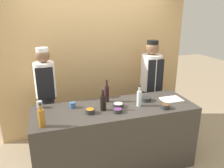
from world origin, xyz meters
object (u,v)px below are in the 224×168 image
object	(u,v)px
bottle_clear	(139,98)
chef_left	(47,96)
cutting_board	(172,100)
sauce_bowl_orange	(90,111)
bottle_soy	(103,102)
bottle_wine	(107,93)
sauce_bowl_green	(146,99)
sauce_bowl_purple	(118,110)
sauce_bowl_brown	(165,106)
chef_right	(150,85)
sauce_bowl_white	(118,105)
bottle_amber	(42,118)
cup_steel	(40,104)
cup_blue	(72,105)

from	to	relation	value
bottle_clear	chef_left	size ratio (longest dim) A/B	0.18
cutting_board	bottle_clear	size ratio (longest dim) A/B	0.97
sauce_bowl_orange	bottle_soy	distance (m)	0.20
sauce_bowl_orange	bottle_wine	bearing A→B (deg)	44.10
sauce_bowl_green	bottle_wine	distance (m)	0.57
cutting_board	bottle_wine	world-z (taller)	bottle_wine
sauce_bowl_purple	sauce_bowl_brown	size ratio (longest dim) A/B	0.95
sauce_bowl_purple	bottle_clear	size ratio (longest dim) A/B	0.41
sauce_bowl_orange	sauce_bowl_brown	bearing A→B (deg)	-8.85
cutting_board	bottle_wine	size ratio (longest dim) A/B	0.88
bottle_wine	cutting_board	bearing A→B (deg)	-14.42
bottle_wine	sauce_bowl_orange	bearing A→B (deg)	-135.90
bottle_wine	sauce_bowl_green	bearing A→B (deg)	-14.24
sauce_bowl_brown	bottle_soy	size ratio (longest dim) A/B	0.45
chef_right	sauce_bowl_brown	bearing A→B (deg)	-105.47
sauce_bowl_purple	sauce_bowl_white	xyz separation A→B (m)	(0.06, 0.16, 0.00)
chef_left	sauce_bowl_green	bearing A→B (deg)	-24.23
bottle_soy	cutting_board	bearing A→B (deg)	1.28
cutting_board	bottle_amber	world-z (taller)	bottle_amber
sauce_bowl_purple	chef_left	distance (m)	1.20
sauce_bowl_brown	bottle_wine	world-z (taller)	bottle_wine
sauce_bowl_purple	sauce_bowl_brown	bearing A→B (deg)	-6.74
sauce_bowl_purple	bottle_soy	size ratio (longest dim) A/B	0.43
sauce_bowl_green	bottle_clear	xyz separation A→B (m)	(-0.17, -0.13, 0.08)
sauce_bowl_white	chef_right	world-z (taller)	chef_right
bottle_clear	chef_left	world-z (taller)	chef_left
sauce_bowl_purple	bottle_clear	xyz separation A→B (m)	(0.34, 0.10, 0.09)
bottle_soy	chef_right	world-z (taller)	chef_right
sauce_bowl_orange	sauce_bowl_brown	world-z (taller)	same
sauce_bowl_purple	chef_left	bearing A→B (deg)	135.04
chef_left	bottle_clear	bearing A→B (deg)	-32.11
bottle_soy	cup_steel	xyz separation A→B (m)	(-0.79, 0.33, -0.06)
sauce_bowl_green	sauce_bowl_brown	world-z (taller)	sauce_bowl_brown
sauce_bowl_white	chef_right	size ratio (longest dim) A/B	0.09
cup_blue	cup_steel	world-z (taller)	cup_steel
sauce_bowl_white	bottle_soy	xyz separation A→B (m)	(-0.22, -0.04, 0.08)
sauce_bowl_orange	bottle_clear	size ratio (longest dim) A/B	0.41
sauce_bowl_brown	cutting_board	xyz separation A→B (m)	(0.24, 0.22, -0.02)
chef_left	sauce_bowl_white	bearing A→B (deg)	-37.06
bottle_amber	cup_steel	xyz separation A→B (m)	(-0.03, 0.54, -0.06)
cup_blue	chef_left	xyz separation A→B (m)	(-0.32, 0.53, -0.04)
bottle_soy	bottle_clear	bearing A→B (deg)	-1.86
sauce_bowl_orange	sauce_bowl_white	size ratio (longest dim) A/B	0.83
cup_steel	sauce_bowl_green	bearing A→B (deg)	-8.15
bottle_soy	cup_blue	world-z (taller)	bottle_soy
bottle_soy	sauce_bowl_orange	bearing A→B (deg)	-167.46
bottle_amber	chef_right	distance (m)	2.04
sauce_bowl_white	bottle_amber	xyz separation A→B (m)	(-0.98, -0.25, 0.08)
sauce_bowl_brown	cutting_board	distance (m)	0.32
cutting_board	chef_left	distance (m)	1.86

